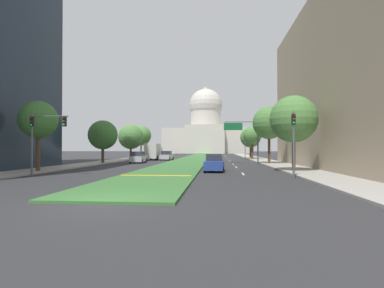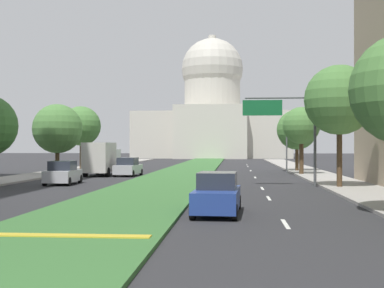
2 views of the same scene
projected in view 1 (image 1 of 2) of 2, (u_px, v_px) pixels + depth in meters
The scene contains 23 objects.
ground_plane at pixel (197, 158), 73.30m from camera, with size 268.68×268.68×0.00m, color #2B2B2D.
grass_median at pixel (195, 158), 67.21m from camera, with size 6.30×109.91×0.14m, color #386B33.
median_curb_nose at pixel (156, 175), 23.95m from camera, with size 5.67×0.50×0.04m, color gold.
lane_dashes_right at pixel (228, 159), 61.06m from camera, with size 0.16×63.10×0.01m.
sidewalk_left at pixel (129, 159), 62.22m from camera, with size 4.00×109.91×0.15m, color #9E9991.
sidewalk_right at pixel (259, 159), 60.03m from camera, with size 4.00×109.91×0.15m, color #9E9991.
capitol_building at pixel (206, 129), 133.61m from camera, with size 36.83×22.47×29.61m.
traffic_light_near_left at pixel (41, 131), 25.35m from camera, with size 3.34×0.35×5.20m.
traffic_light_near_right at pixel (294, 136), 23.27m from camera, with size 0.28×0.35×5.20m.
traffic_light_far_right at pixel (245, 143), 62.76m from camera, with size 0.28×0.35×5.20m.
overhead_guide_sign at pixel (245, 133), 44.98m from camera, with size 5.19×0.20×6.50m.
street_tree_left_near at pixel (38, 120), 29.09m from camera, with size 3.63×3.63×6.95m.
street_tree_right_near at pixel (293, 119), 29.31m from camera, with size 4.60×4.60×7.51m.
street_tree_left_mid at pixel (103, 135), 45.58m from camera, with size 4.45×4.45×6.58m.
street_tree_right_mid at pixel (269, 123), 43.23m from camera, with size 4.73×4.73×8.36m.
street_tree_left_far at pixel (131, 137), 61.67m from camera, with size 5.08×5.08×7.19m.
street_tree_right_far at pixel (252, 135), 59.21m from camera, with size 3.67×3.67×6.71m.
street_tree_left_distant at pixel (141, 136), 68.76m from camera, with size 4.61×4.61×7.51m.
street_tree_right_distant at pixel (250, 137), 66.19m from camera, with size 4.48×4.48×6.93m.
sedan_lead_stopped at pixel (214, 163), 30.15m from camera, with size 2.06×4.58×1.77m.
sedan_midblock at pixel (138, 158), 47.10m from camera, with size 2.14×4.25×1.76m.
sedan_distant at pixel (167, 156), 57.87m from camera, with size 2.15×4.37×1.77m.
box_truck_delivery at pixel (153, 151), 58.51m from camera, with size 2.40×6.40×3.20m.
Camera 1 is at (4.84, -12.12, 2.37)m, focal length 28.01 mm.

